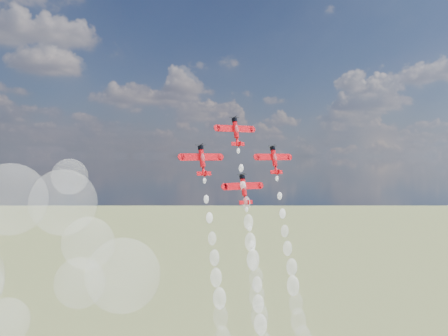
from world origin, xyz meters
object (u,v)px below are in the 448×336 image
at_px(plane_lead, 236,131).
at_px(plane_slot, 244,189).
at_px(plane_left, 202,160).
at_px(plane_right, 274,159).

height_order(plane_lead, plane_slot, plane_lead).
bearing_deg(plane_left, plane_slot, -9.90).
bearing_deg(plane_right, plane_left, 180.00).
bearing_deg(plane_slot, plane_left, 170.10).
bearing_deg(plane_slot, plane_right, 9.90).
bearing_deg(plane_left, plane_lead, 9.90).
xyz_separation_m(plane_lead, plane_left, (-14.03, -2.45, -9.51)).
bearing_deg(plane_slot, plane_lead, 90.00).
distance_m(plane_left, plane_right, 28.07).
height_order(plane_right, plane_slot, plane_right).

